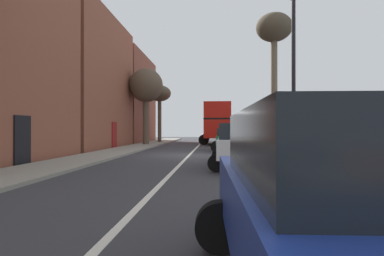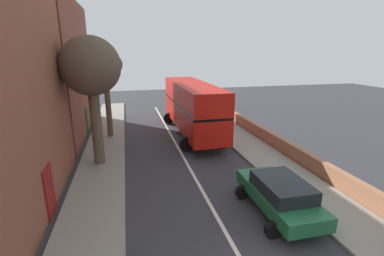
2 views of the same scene
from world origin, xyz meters
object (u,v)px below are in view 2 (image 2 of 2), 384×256
at_px(double_decker_bus, 192,105).
at_px(street_tree_left_0, 91,69).
at_px(street_tree_left_4, 105,67).
at_px(parked_car_green_right_2, 279,194).

distance_m(double_decker_bus, street_tree_left_0, 8.72).
height_order(double_decker_bus, street_tree_left_0, street_tree_left_0).
bearing_deg(street_tree_left_4, parked_car_green_right_2, -59.85).
bearing_deg(parked_car_green_right_2, street_tree_left_0, 137.08).
distance_m(double_decker_bus, street_tree_left_4, 7.02).
height_order(street_tree_left_0, street_tree_left_4, street_tree_left_0).
height_order(parked_car_green_right_2, street_tree_left_0, street_tree_left_0).
bearing_deg(parked_car_green_right_2, street_tree_left_4, 120.15).
distance_m(street_tree_left_0, street_tree_left_4, 5.31).
height_order(double_decker_bus, street_tree_left_4, street_tree_left_4).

